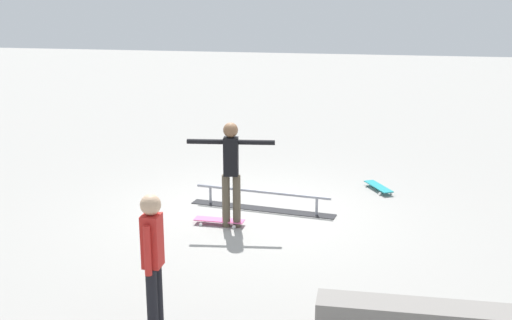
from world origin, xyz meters
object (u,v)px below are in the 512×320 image
object	(u,v)px
grind_rail	(262,201)
skateboard_main	(219,220)
skater_main	(231,167)
loose_skateboard_teal	(378,187)
bystander_red_shirt	(153,258)

from	to	relation	value
grind_rail	skateboard_main	world-z (taller)	grind_rail
skater_main	grind_rail	bearing A→B (deg)	-116.70
skater_main	loose_skateboard_teal	size ratio (longest dim) A/B	2.11
skateboard_main	bystander_red_shirt	world-z (taller)	bystander_red_shirt
skater_main	bystander_red_shirt	size ratio (longest dim) A/B	1.05
bystander_red_shirt	loose_skateboard_teal	world-z (taller)	bystander_red_shirt
skateboard_main	bystander_red_shirt	xyz separation A→B (m)	(-0.22, 3.38, 0.82)
grind_rail	skater_main	distance (m)	1.27
bystander_red_shirt	loose_skateboard_teal	xyz separation A→B (m)	(-2.22, -5.74, -0.82)
skateboard_main	loose_skateboard_teal	distance (m)	3.40
loose_skateboard_teal	bystander_red_shirt	bearing A→B (deg)	-50.49
grind_rail	skater_main	size ratio (longest dim) A/B	1.52
bystander_red_shirt	loose_skateboard_teal	distance (m)	6.21
grind_rail	loose_skateboard_teal	world-z (taller)	grind_rail
grind_rail	bystander_red_shirt	size ratio (longest dim) A/B	1.61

